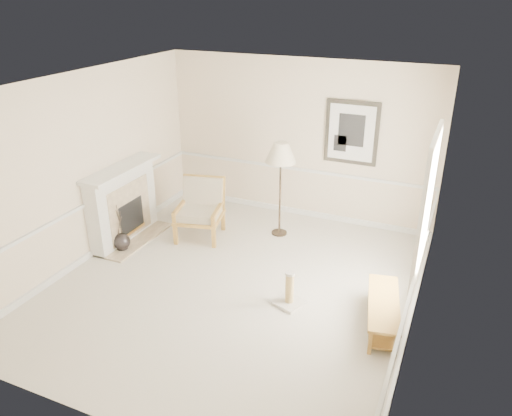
{
  "coord_description": "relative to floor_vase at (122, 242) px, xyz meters",
  "views": [
    {
      "loc": [
        2.76,
        -5.53,
        4.02
      ],
      "look_at": [
        0.05,
        0.7,
        0.96
      ],
      "focal_mm": 35.0,
      "sensor_mm": 36.0,
      "label": 1
    }
  ],
  "objects": [
    {
      "name": "room",
      "position": [
        2.29,
        -0.14,
        1.71
      ],
      "size": [
        5.04,
        5.54,
        2.92
      ],
      "color": "beige",
      "rests_on": "ground"
    },
    {
      "name": "ground",
      "position": [
        2.15,
        -0.22,
        -0.15
      ],
      "size": [
        5.5,
        5.5,
        0.0
      ],
      "primitive_type": "plane",
      "color": "silver",
      "rests_on": "ground"
    },
    {
      "name": "fireplace",
      "position": [
        -0.19,
        0.38,
        0.49
      ],
      "size": [
        0.64,
        1.64,
        1.31
      ],
      "color": "white",
      "rests_on": "ground"
    },
    {
      "name": "floor_lamp",
      "position": [
        2.16,
        1.6,
        1.3
      ],
      "size": [
        0.62,
        0.62,
        1.66
      ],
      "rotation": [
        0.0,
        0.0,
        -0.22
      ],
      "color": "black",
      "rests_on": "ground"
    },
    {
      "name": "bench",
      "position": [
        4.3,
        -0.3,
        0.09
      ],
      "size": [
        0.62,
        1.33,
        0.36
      ],
      "rotation": [
        0.0,
        0.0,
        0.19
      ],
      "color": "#AC8337",
      "rests_on": "ground"
    },
    {
      "name": "scratching_post",
      "position": [
        3.05,
        -0.33,
        0.01
      ],
      "size": [
        0.46,
        0.46,
        0.51
      ],
      "rotation": [
        0.0,
        0.0,
        -0.34
      ],
      "color": "beige",
      "rests_on": "ground"
    },
    {
      "name": "armchair",
      "position": [
        0.92,
        1.05,
        0.39
      ],
      "size": [
        0.92,
        0.96,
        1.0
      ],
      "rotation": [
        0.0,
        0.0,
        0.23
      ],
      "color": "#AC8337",
      "rests_on": "ground"
    },
    {
      "name": "floor_vase",
      "position": [
        0.0,
        0.0,
        0.0
      ],
      "size": [
        0.28,
        0.28,
        0.83
      ],
      "rotation": [
        0.0,
        0.0,
        -0.35
      ],
      "color": "black",
      "rests_on": "ground"
    }
  ]
}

